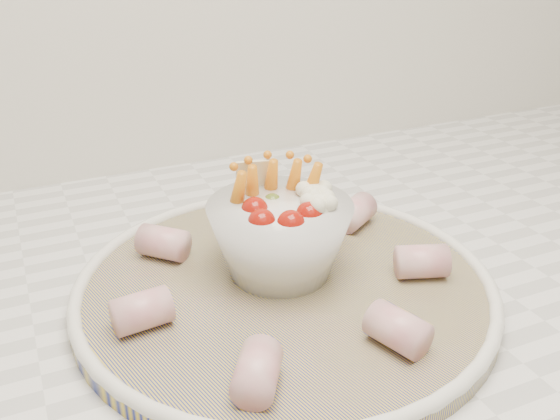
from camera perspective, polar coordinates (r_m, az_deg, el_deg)
name	(u,v)px	position (r m, az deg, el deg)	size (l,w,h in m)	color
serving_platter	(285,286)	(0.56, 0.45, -6.93)	(0.45, 0.45, 0.02)	navy
veggie_bowl	(281,234)	(0.56, 0.05, -2.22)	(0.13, 0.13, 0.10)	silver
cured_meat_rolls	(283,267)	(0.55, 0.32, -5.23)	(0.30, 0.31, 0.03)	#C05866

